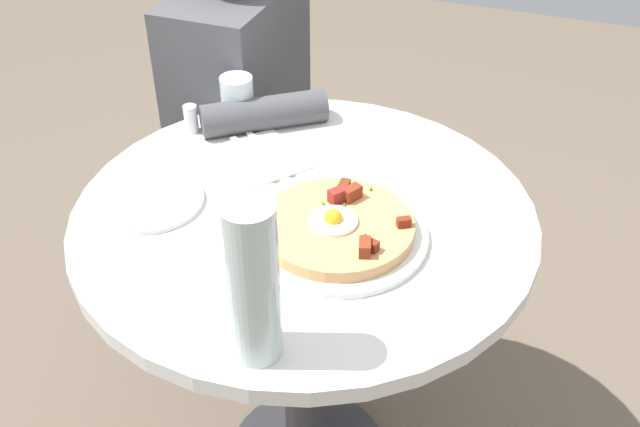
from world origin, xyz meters
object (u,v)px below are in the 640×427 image
(person_seated, at_px, (244,153))
(fork, at_px, (269,153))
(dining_table, at_px, (305,282))
(pizza_plate, at_px, (337,235))
(breakfast_pizza, at_px, (338,226))
(bread_plate, at_px, (151,201))
(knife, at_px, (253,158))
(water_glass, at_px, (237,100))
(water_bottle, at_px, (253,284))
(salt_shaker, at_px, (191,119))

(person_seated, relative_size, fork, 6.31)
(dining_table, xyz_separation_m, fork, (0.14, 0.13, 0.18))
(dining_table, height_order, pizza_plate, pizza_plate)
(breakfast_pizza, relative_size, fork, 1.44)
(person_seated, distance_m, bread_plate, 0.60)
(dining_table, height_order, fork, fork)
(pizza_plate, bearing_deg, fork, 47.20)
(bread_plate, height_order, knife, bread_plate)
(breakfast_pizza, relative_size, water_glass, 2.54)
(person_seated, distance_m, breakfast_pizza, 0.72)
(breakfast_pizza, bearing_deg, person_seated, 40.10)
(knife, bearing_deg, fork, -90.00)
(knife, relative_size, water_bottle, 0.71)
(person_seated, bearing_deg, salt_shaker, -173.03)
(knife, bearing_deg, water_glass, -16.59)
(pizza_plate, xyz_separation_m, salt_shaker, (0.22, 0.40, 0.02))
(knife, height_order, salt_shaker, salt_shaker)
(fork, distance_m, knife, 0.04)
(water_bottle, bearing_deg, fork, 22.05)
(dining_table, xyz_separation_m, knife, (0.11, 0.15, 0.18))
(water_glass, bearing_deg, dining_table, -134.61)
(dining_table, distance_m, water_bottle, 0.45)
(breakfast_pizza, height_order, bread_plate, breakfast_pizza)
(dining_table, xyz_separation_m, bread_plate, (-0.08, 0.26, 0.18))
(salt_shaker, bearing_deg, water_bottle, -143.01)
(person_seated, relative_size, pizza_plate, 3.70)
(person_seated, relative_size, knife, 6.31)
(breakfast_pizza, bearing_deg, bread_plate, 94.38)
(breakfast_pizza, xyz_separation_m, salt_shaker, (0.22, 0.40, 0.00))
(dining_table, distance_m, pizza_plate, 0.21)
(person_seated, height_order, breakfast_pizza, person_seated)
(fork, xyz_separation_m, knife, (-0.03, 0.02, 0.00))
(bread_plate, relative_size, fork, 1.05)
(bread_plate, bearing_deg, breakfast_pizza, -85.62)
(fork, bearing_deg, breakfast_pizza, 175.12)
(person_seated, height_order, bread_plate, person_seated)
(dining_table, bearing_deg, bread_plate, 107.10)
(knife, distance_m, water_bottle, 0.51)
(pizza_plate, relative_size, knife, 1.70)
(fork, height_order, knife, same)
(pizza_plate, distance_m, bread_plate, 0.34)
(person_seated, bearing_deg, knife, -150.15)
(pizza_plate, bearing_deg, water_bottle, 176.11)
(breakfast_pizza, bearing_deg, knife, 54.64)
(dining_table, bearing_deg, fork, 42.62)
(dining_table, bearing_deg, water_bottle, -169.30)
(person_seated, height_order, water_bottle, person_seated)
(person_seated, bearing_deg, breakfast_pizza, -139.90)
(knife, xyz_separation_m, salt_shaker, (0.06, 0.16, 0.02))
(pizza_plate, relative_size, breakfast_pizza, 1.19)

